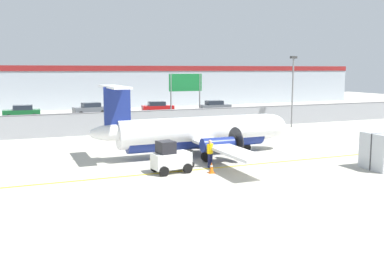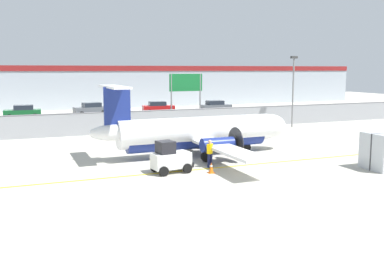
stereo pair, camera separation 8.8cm
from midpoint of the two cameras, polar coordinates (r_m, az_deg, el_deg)
ground_plane at (r=26.62m, az=5.38°, el=-5.10°), size 140.00×140.00×0.01m
perimeter_fence at (r=41.12m, az=-4.84°, el=1.06°), size 98.00×0.10×2.10m
parking_lot_strip at (r=52.27m, az=-8.52°, el=1.28°), size 98.00×17.00×0.12m
background_building at (r=70.11m, az=-12.10°, el=5.46°), size 91.00×8.10×6.50m
commuter_airplane at (r=29.64m, az=1.10°, el=-0.60°), size 14.57×16.02×4.92m
baggage_tug at (r=24.76m, az=-2.99°, el=-4.04°), size 2.45×1.64×1.88m
ground_crew_worker at (r=26.07m, az=2.33°, el=-3.22°), size 0.53×0.45×1.70m
traffic_cone_near_left at (r=24.78m, az=2.52°, el=-5.32°), size 0.36×0.36×0.64m
traffic_cone_near_right at (r=33.39m, az=2.69°, el=-1.89°), size 0.36×0.36×0.64m
parked_car_0 at (r=55.15m, az=-21.76°, el=2.02°), size 4.25×2.10×1.58m
parked_car_1 at (r=56.60m, az=-13.46°, el=2.50°), size 4.40×2.45×1.58m
parked_car_2 at (r=57.37m, az=-4.66°, el=2.75°), size 4.37×2.39×1.58m
parked_car_3 at (r=58.96m, az=3.04°, el=2.90°), size 4.23×2.06×1.58m
apron_light_pole at (r=44.98m, az=13.23°, el=5.53°), size 0.70×0.30×7.27m
highway_sign at (r=44.38m, az=-0.93°, el=5.50°), size 3.60×0.14×5.50m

